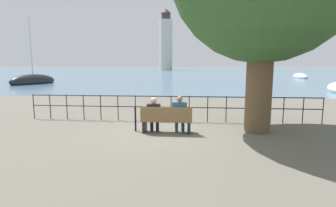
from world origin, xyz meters
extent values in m
plane|color=#605B51|center=(0.00, 0.00, 0.00)|extent=(1000.00, 1000.00, 0.00)
cube|color=slate|center=(0.00, 159.86, 0.00)|extent=(600.00, 300.00, 0.01)
cylinder|color=brown|center=(3.10, 0.47, 1.62)|extent=(0.87, 0.87, 3.25)
cube|color=brown|center=(0.00, 0.00, 0.42)|extent=(1.71, 0.45, 0.05)
cube|color=brown|center=(0.00, -0.21, 0.68)|extent=(1.71, 0.04, 0.45)
cube|color=black|center=(-0.76, 0.00, 0.20)|extent=(0.10, 0.41, 0.40)
cube|color=black|center=(0.76, 0.00, 0.20)|extent=(0.10, 0.41, 0.40)
cylinder|color=black|center=(-0.53, 0.16, 0.23)|extent=(0.11, 0.11, 0.45)
cylinder|color=black|center=(-0.34, 0.16, 0.23)|extent=(0.11, 0.11, 0.45)
cube|color=black|center=(-0.43, 0.07, 0.50)|extent=(0.37, 0.26, 0.14)
cube|color=black|center=(-0.43, -0.02, 0.72)|extent=(0.43, 0.24, 0.54)
sphere|color=tan|center=(-0.43, -0.02, 1.10)|extent=(0.21, 0.21, 0.21)
cylinder|color=navy|center=(0.32, 0.16, 0.23)|extent=(0.11, 0.11, 0.45)
cylinder|color=navy|center=(0.54, 0.16, 0.23)|extent=(0.11, 0.11, 0.45)
cube|color=navy|center=(0.43, 0.07, 0.50)|extent=(0.41, 0.26, 0.14)
cube|color=navy|center=(0.43, -0.02, 0.75)|extent=(0.49, 0.24, 0.61)
sphere|color=#846047|center=(0.43, -0.02, 1.17)|extent=(0.19, 0.19, 0.19)
cylinder|color=black|center=(-5.90, 1.86, 0.53)|extent=(0.04, 0.04, 1.05)
cylinder|color=black|center=(-5.16, 1.86, 0.53)|extent=(0.04, 0.04, 1.05)
cylinder|color=black|center=(-4.42, 1.86, 0.53)|extent=(0.04, 0.04, 1.05)
cylinder|color=black|center=(-3.68, 1.86, 0.53)|extent=(0.04, 0.04, 1.05)
cylinder|color=black|center=(-2.95, 1.86, 0.53)|extent=(0.04, 0.04, 1.05)
cylinder|color=black|center=(-2.21, 1.86, 0.53)|extent=(0.04, 0.04, 1.05)
cylinder|color=black|center=(-1.47, 1.86, 0.53)|extent=(0.04, 0.04, 1.05)
cylinder|color=black|center=(-0.74, 1.86, 0.53)|extent=(0.04, 0.04, 1.05)
cylinder|color=black|center=(0.00, 1.86, 0.53)|extent=(0.04, 0.04, 1.05)
cylinder|color=black|center=(0.74, 1.86, 0.53)|extent=(0.04, 0.04, 1.05)
cylinder|color=black|center=(1.47, 1.86, 0.53)|extent=(0.04, 0.04, 1.05)
cylinder|color=black|center=(2.21, 1.86, 0.53)|extent=(0.04, 0.04, 1.05)
cylinder|color=black|center=(2.95, 1.86, 0.53)|extent=(0.04, 0.04, 1.05)
cylinder|color=black|center=(3.68, 1.86, 0.53)|extent=(0.04, 0.04, 1.05)
cylinder|color=black|center=(4.42, 1.86, 0.53)|extent=(0.04, 0.04, 1.05)
cylinder|color=black|center=(5.16, 1.86, 0.53)|extent=(0.04, 0.04, 1.05)
cylinder|color=black|center=(5.90, 1.86, 0.53)|extent=(0.04, 0.04, 1.05)
cylinder|color=black|center=(0.00, 1.86, 1.02)|extent=(11.79, 0.04, 0.04)
cylinder|color=black|center=(0.00, 1.86, 0.58)|extent=(11.79, 0.04, 0.04)
cylinder|color=black|center=(-1.09, 0.09, 0.40)|extent=(0.06, 0.06, 0.80)
cone|color=black|center=(-1.09, 0.09, 0.85)|extent=(0.09, 0.09, 0.11)
ellipsoid|color=silver|center=(20.05, 40.33, 0.26)|extent=(1.96, 5.97, 1.28)
cylinder|color=silver|center=(20.05, 40.33, 3.83)|extent=(0.14, 0.14, 6.38)
ellipsoid|color=black|center=(-18.34, 21.50, 0.34)|extent=(3.75, 6.37, 1.72)
cylinder|color=silver|center=(-18.34, 21.50, 4.35)|extent=(0.14, 0.14, 6.98)
cylinder|color=beige|center=(-11.02, 110.57, 11.10)|extent=(5.72, 5.72, 22.19)
cylinder|color=#2D2D33|center=(-11.02, 110.57, 23.55)|extent=(4.01, 4.01, 2.71)
cone|color=#4C1E19|center=(-11.02, 110.57, 25.98)|extent=(4.58, 4.58, 2.17)
camera|label=1|loc=(0.84, -8.62, 2.27)|focal=28.00mm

